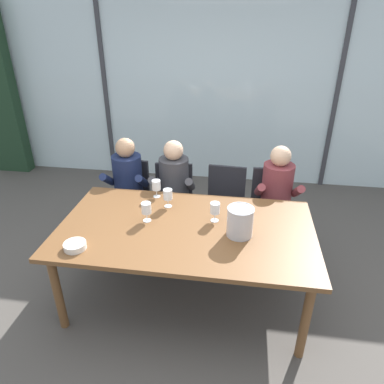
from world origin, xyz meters
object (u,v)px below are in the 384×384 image
object	(u,v)px
person_charcoal_jacket	(173,188)
wine_glass_by_left_taster	(215,209)
person_navy_polo	(127,185)
chair_right_of_center	(271,203)
person_maroon_top	(277,195)
wine_glass_by_right_taster	(146,209)
dining_table	(186,233)
chair_near_curtain	(129,192)
ice_bucket_primary	(240,221)
wine_glass_near_bucket	(168,195)
tasting_bowl	(75,246)
chair_center	(225,200)
wine_glass_center_pour	(156,186)
chair_left_of_center	(173,197)

from	to	relation	value
person_charcoal_jacket	wine_glass_by_left_taster	bearing A→B (deg)	-57.71
person_navy_polo	wine_glass_by_left_taster	distance (m)	1.29
chair_right_of_center	person_maroon_top	xyz separation A→B (m)	(0.04, -0.15, 0.17)
person_maroon_top	wine_glass_by_right_taster	xyz separation A→B (m)	(-1.17, -0.82, 0.21)
dining_table	chair_near_curtain	distance (m)	1.35
wine_glass_by_left_taster	wine_glass_by_right_taster	xyz separation A→B (m)	(-0.58, -0.09, 0.00)
person_navy_polo	dining_table	bearing A→B (deg)	-50.26
chair_right_of_center	ice_bucket_primary	world-z (taller)	ice_bucket_primary
person_navy_polo	person_maroon_top	distance (m)	1.63
wine_glass_near_bucket	tasting_bowl	bearing A→B (deg)	-127.51
dining_table	chair_center	bearing A→B (deg)	74.71
chair_right_of_center	ice_bucket_primary	distance (m)	1.19
wine_glass_by_left_taster	wine_glass_center_pour	xyz separation A→B (m)	(-0.60, 0.35, 0.00)
ice_bucket_primary	wine_glass_by_right_taster	xyz separation A→B (m)	(-0.79, 0.10, -0.01)
person_maroon_top	wine_glass_by_right_taster	size ratio (longest dim) A/B	6.84
dining_table	wine_glass_near_bucket	size ratio (longest dim) A/B	12.29
chair_left_of_center	person_charcoal_jacket	size ratio (longest dim) A/B	0.73
chair_near_curtain	wine_glass_center_pour	bearing A→B (deg)	-42.52
dining_table	chair_near_curtain	size ratio (longest dim) A/B	2.46
wine_glass_by_left_taster	dining_table	bearing A→B (deg)	-149.95
chair_near_curtain	person_charcoal_jacket	bearing A→B (deg)	-9.73
chair_near_curtain	chair_left_of_center	xyz separation A→B (m)	(0.53, -0.04, 0.00)
person_maroon_top	wine_glass_by_left_taster	size ratio (longest dim) A/B	6.84
ice_bucket_primary	wine_glass_near_bucket	distance (m)	0.76
person_navy_polo	person_charcoal_jacket	size ratio (longest dim) A/B	1.00
chair_left_of_center	wine_glass_center_pour	world-z (taller)	wine_glass_center_pour
chair_right_of_center	wine_glass_center_pour	world-z (taller)	wine_glass_center_pour
dining_table	ice_bucket_primary	xyz separation A→B (m)	(0.45, -0.05, 0.19)
ice_bucket_primary	wine_glass_by_left_taster	world-z (taller)	ice_bucket_primary
chair_right_of_center	wine_glass_by_right_taster	world-z (taller)	wine_glass_by_right_taster
chair_center	ice_bucket_primary	size ratio (longest dim) A/B	3.50
tasting_bowl	wine_glass_by_right_taster	distance (m)	0.65
chair_center	wine_glass_by_left_taster	size ratio (longest dim) A/B	5.00
chair_right_of_center	tasting_bowl	xyz separation A→B (m)	(-1.56, -1.44, 0.29)
chair_right_of_center	person_navy_polo	bearing A→B (deg)	-178.32
wine_glass_by_right_taster	ice_bucket_primary	bearing A→B (deg)	-6.89
person_charcoal_jacket	wine_glass_center_pour	size ratio (longest dim) A/B	6.84
wine_glass_near_bucket	chair_right_of_center	bearing A→B (deg)	35.17
chair_right_of_center	wine_glass_by_right_taster	xyz separation A→B (m)	(-1.12, -0.97, 0.38)
person_navy_polo	ice_bucket_primary	xyz separation A→B (m)	(1.25, -0.92, 0.22)
wine_glass_near_bucket	wine_glass_center_pour	world-z (taller)	same
person_navy_polo	person_charcoal_jacket	world-z (taller)	same
person_charcoal_jacket	wine_glass_by_left_taster	xyz separation A→B (m)	(0.51, -0.74, 0.21)
ice_bucket_primary	wine_glass_center_pour	size ratio (longest dim) A/B	1.43
dining_table	person_navy_polo	world-z (taller)	person_navy_polo
person_navy_polo	chair_near_curtain	bearing A→B (deg)	98.84
chair_center	wine_glass_near_bucket	bearing A→B (deg)	-122.20
person_maroon_top	tasting_bowl	size ratio (longest dim) A/B	6.94
dining_table	chair_center	size ratio (longest dim) A/B	2.46
chair_near_curtain	ice_bucket_primary	bearing A→B (deg)	-33.52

